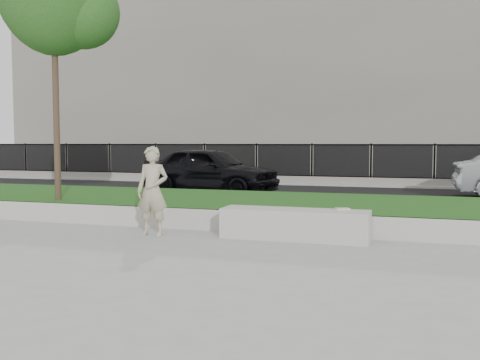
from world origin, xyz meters
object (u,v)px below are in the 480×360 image
(stone_bench, at_px, (295,224))
(car_dark, at_px, (210,170))
(book, at_px, (342,209))
(man, at_px, (153,191))

(stone_bench, bearing_deg, car_dark, 121.60)
(book, relative_size, car_dark, 0.05)
(stone_bench, xyz_separation_m, car_dark, (-4.14, 6.74, 0.53))
(stone_bench, distance_m, car_dark, 7.93)
(book, bearing_deg, car_dark, 102.73)
(man, distance_m, book, 3.32)
(stone_bench, height_order, car_dark, car_dark)
(man, height_order, book, man)
(man, relative_size, car_dark, 0.36)
(book, bearing_deg, man, 166.12)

